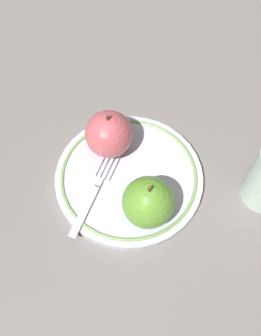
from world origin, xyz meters
TOP-DOWN VIEW (x-y plane):
  - ground_plane at (0.00, 0.00)m, footprint 2.00×2.00m
  - plate at (-0.02, 0.00)m, footprint 0.24×0.24m
  - apple_red_whole at (0.05, -0.01)m, footprint 0.08×0.08m
  - apple_second_whole at (-0.08, -0.00)m, footprint 0.08×0.08m
  - fork at (-0.02, -0.07)m, footprint 0.12×0.15m

SIDE VIEW (x-z plane):
  - ground_plane at x=0.00m, z-range 0.00..0.00m
  - plate at x=-0.02m, z-range 0.00..0.02m
  - fork at x=-0.02m, z-range 0.02..0.02m
  - apple_red_whole at x=0.05m, z-range 0.01..0.10m
  - apple_second_whole at x=-0.08m, z-range 0.01..0.10m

